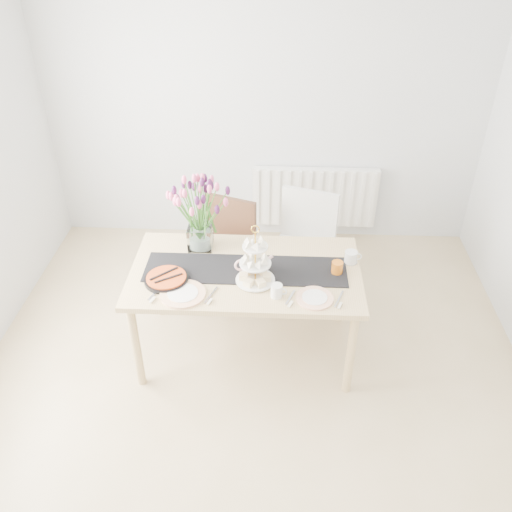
{
  "coord_description": "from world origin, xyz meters",
  "views": [
    {
      "loc": [
        0.16,
        -2.47,
        2.97
      ],
      "look_at": [
        0.01,
        0.5,
        0.9
      ],
      "focal_mm": 38.0,
      "sensor_mm": 36.0,
      "label": 1
    }
  ],
  "objects_px": {
    "dining_table": "(246,279)",
    "chair_brown": "(226,243)",
    "mug_orange": "(337,268)",
    "tart_tin": "(166,279)",
    "plate_right": "(315,298)",
    "teapot": "(254,263)",
    "radiator": "(314,197)",
    "cake_stand": "(255,268)",
    "plate_left": "(183,294)",
    "chair_white": "(304,240)",
    "cream_jug": "(351,257)",
    "tulip_vase": "(198,205)",
    "mug_white": "(277,291)"
  },
  "relations": [
    {
      "from": "cake_stand",
      "to": "chair_brown",
      "type": "bearing_deg",
      "value": 109.21
    },
    {
      "from": "tart_tin",
      "to": "dining_table",
      "type": "bearing_deg",
      "value": 16.07
    },
    {
      "from": "mug_white",
      "to": "plate_right",
      "type": "distance_m",
      "value": 0.25
    },
    {
      "from": "plate_left",
      "to": "plate_right",
      "type": "relative_size",
      "value": 1.23
    },
    {
      "from": "tart_tin",
      "to": "chair_brown",
      "type": "bearing_deg",
      "value": 69.33
    },
    {
      "from": "teapot",
      "to": "plate_right",
      "type": "relative_size",
      "value": 1.08
    },
    {
      "from": "chair_white",
      "to": "plate_left",
      "type": "distance_m",
      "value": 1.32
    },
    {
      "from": "plate_left",
      "to": "tulip_vase",
      "type": "bearing_deg",
      "value": 85.49
    },
    {
      "from": "chair_brown",
      "to": "tulip_vase",
      "type": "xyz_separation_m",
      "value": [
        -0.14,
        -0.41,
        0.59
      ]
    },
    {
      "from": "radiator",
      "to": "plate_right",
      "type": "bearing_deg",
      "value": -92.85
    },
    {
      "from": "cake_stand",
      "to": "teapot",
      "type": "bearing_deg",
      "value": 96.88
    },
    {
      "from": "dining_table",
      "to": "tulip_vase",
      "type": "bearing_deg",
      "value": 141.4
    },
    {
      "from": "plate_left",
      "to": "plate_right",
      "type": "distance_m",
      "value": 0.86
    },
    {
      "from": "tulip_vase",
      "to": "teapot",
      "type": "height_order",
      "value": "tulip_vase"
    },
    {
      "from": "tulip_vase",
      "to": "plate_right",
      "type": "height_order",
      "value": "tulip_vase"
    },
    {
      "from": "dining_table",
      "to": "chair_brown",
      "type": "distance_m",
      "value": 0.73
    },
    {
      "from": "dining_table",
      "to": "cream_jug",
      "type": "distance_m",
      "value": 0.76
    },
    {
      "from": "mug_white",
      "to": "cream_jug",
      "type": "bearing_deg",
      "value": 44.48
    },
    {
      "from": "dining_table",
      "to": "mug_white",
      "type": "distance_m",
      "value": 0.38
    },
    {
      "from": "cream_jug",
      "to": "mug_orange",
      "type": "distance_m",
      "value": 0.17
    },
    {
      "from": "radiator",
      "to": "plate_right",
      "type": "relative_size",
      "value": 4.91
    },
    {
      "from": "tart_tin",
      "to": "plate_right",
      "type": "distance_m",
      "value": 1.0
    },
    {
      "from": "plate_right",
      "to": "tulip_vase",
      "type": "bearing_deg",
      "value": 144.87
    },
    {
      "from": "cream_jug",
      "to": "plate_right",
      "type": "distance_m",
      "value": 0.5
    },
    {
      "from": "dining_table",
      "to": "chair_white",
      "type": "distance_m",
      "value": 0.84
    },
    {
      "from": "dining_table",
      "to": "chair_white",
      "type": "bearing_deg",
      "value": 58.56
    },
    {
      "from": "cake_stand",
      "to": "plate_right",
      "type": "distance_m",
      "value": 0.44
    },
    {
      "from": "mug_white",
      "to": "plate_right",
      "type": "relative_size",
      "value": 0.37
    },
    {
      "from": "radiator",
      "to": "cake_stand",
      "type": "bearing_deg",
      "value": -105.48
    },
    {
      "from": "plate_right",
      "to": "plate_left",
      "type": "bearing_deg",
      "value": 180.0
    },
    {
      "from": "radiator",
      "to": "plate_right",
      "type": "height_order",
      "value": "plate_right"
    },
    {
      "from": "plate_left",
      "to": "mug_white",
      "type": "bearing_deg",
      "value": 1.35
    },
    {
      "from": "radiator",
      "to": "tart_tin",
      "type": "distance_m",
      "value": 2.12
    },
    {
      "from": "cream_jug",
      "to": "mug_orange",
      "type": "xyz_separation_m",
      "value": [
        -0.11,
        -0.13,
        0.0
      ]
    },
    {
      "from": "tulip_vase",
      "to": "plate_right",
      "type": "relative_size",
      "value": 2.61
    },
    {
      "from": "mug_orange",
      "to": "plate_right",
      "type": "xyz_separation_m",
      "value": [
        -0.16,
        -0.29,
        -0.04
      ]
    },
    {
      "from": "radiator",
      "to": "cake_stand",
      "type": "distance_m",
      "value": 1.87
    },
    {
      "from": "tulip_vase",
      "to": "radiator",
      "type": "bearing_deg",
      "value": 56.25
    },
    {
      "from": "chair_white",
      "to": "plate_left",
      "type": "relative_size",
      "value": 3.16
    },
    {
      "from": "tart_tin",
      "to": "plate_right",
      "type": "height_order",
      "value": "tart_tin"
    },
    {
      "from": "plate_left",
      "to": "chair_brown",
      "type": "bearing_deg",
      "value": 79.46
    },
    {
      "from": "mug_orange",
      "to": "chair_brown",
      "type": "bearing_deg",
      "value": 76.79
    },
    {
      "from": "cream_jug",
      "to": "tart_tin",
      "type": "relative_size",
      "value": 0.3
    },
    {
      "from": "chair_brown",
      "to": "radiator",
      "type": "bearing_deg",
      "value": 71.61
    },
    {
      "from": "tulip_vase",
      "to": "plate_left",
      "type": "relative_size",
      "value": 2.13
    },
    {
      "from": "cake_stand",
      "to": "chair_white",
      "type": "bearing_deg",
      "value": 66.7
    },
    {
      "from": "cream_jug",
      "to": "tart_tin",
      "type": "xyz_separation_m",
      "value": [
        -1.26,
        -0.28,
        -0.03
      ]
    },
    {
      "from": "cake_stand",
      "to": "teapot",
      "type": "xyz_separation_m",
      "value": [
        -0.01,
        0.1,
        -0.03
      ]
    },
    {
      "from": "plate_right",
      "to": "dining_table",
      "type": "bearing_deg",
      "value": 147.66
    },
    {
      "from": "dining_table",
      "to": "chair_white",
      "type": "height_order",
      "value": "chair_white"
    }
  ]
}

